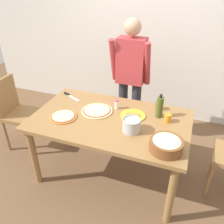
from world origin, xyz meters
TOP-DOWN VIEW (x-y plane):
  - ground at (0.00, 0.00)m, footprint 8.00×8.00m
  - wall_back at (0.00, 1.60)m, footprint 5.60×0.10m
  - dining_table at (0.00, 0.00)m, footprint 1.60×0.96m
  - person_cook at (-0.01, 0.76)m, footprint 0.49×0.25m
  - chair_wooden_left at (-1.32, 0.10)m, footprint 0.43×0.43m
  - pizza_raw_on_board at (-0.19, 0.08)m, footprint 0.33×0.33m
  - pizza_cooked_on_tray at (-0.47, -0.14)m, footprint 0.28×0.28m
  - plate_with_slice at (0.20, 0.12)m, footprint 0.26×0.26m
  - popcorn_bowl at (0.61, -0.30)m, footprint 0.28×0.28m
  - olive_oil_bottle at (0.46, 0.21)m, footprint 0.07×0.07m
  - steel_pot at (0.26, -0.13)m, footprint 0.17×0.17m
  - cup_orange at (0.55, 0.14)m, footprint 0.07×0.07m
  - cup_small_brown at (0.43, 0.36)m, footprint 0.07×0.07m
  - salt_shaker at (-0.01, 0.22)m, footprint 0.04×0.04m
  - chef_knife at (-0.63, 0.30)m, footprint 0.27×0.15m

SIDE VIEW (x-z plane):
  - ground at x=0.00m, z-range 0.00..0.00m
  - chair_wooden_left at x=-1.32m, z-range 0.07..1.02m
  - dining_table at x=0.00m, z-range 0.29..1.05m
  - chef_knife at x=-0.63m, z-range 0.76..0.78m
  - plate_with_slice at x=0.20m, z-range 0.76..0.78m
  - pizza_raw_on_board at x=-0.19m, z-range 0.76..0.78m
  - pizza_cooked_on_tray at x=-0.47m, z-range 0.76..0.78m
  - cup_orange at x=0.55m, z-range 0.76..0.84m
  - cup_small_brown at x=0.43m, z-range 0.76..0.84m
  - salt_shaker at x=-0.01m, z-range 0.76..0.87m
  - popcorn_bowl at x=0.61m, z-range 0.76..0.88m
  - steel_pot at x=0.26m, z-range 0.76..0.89m
  - olive_oil_bottle at x=0.46m, z-range 0.75..1.00m
  - person_cook at x=-0.01m, z-range 0.13..1.75m
  - wall_back at x=0.00m, z-range 0.00..2.60m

